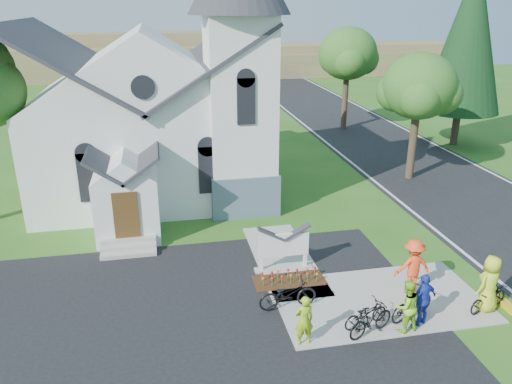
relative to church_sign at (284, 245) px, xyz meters
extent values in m
plane|color=#2B601B|center=(1.20, -3.20, -1.03)|extent=(120.00, 120.00, 0.00)
cube|color=black|center=(11.20, 11.80, -1.02)|extent=(8.00, 90.00, 0.02)
cube|color=#A5A095|center=(2.70, -2.70, -1.00)|extent=(7.00, 4.00, 0.05)
cube|color=white|center=(-4.80, 9.80, 1.47)|extent=(11.00, 9.00, 5.00)
cube|color=slate|center=(-0.50, 6.50, -0.03)|extent=(3.20, 3.20, 2.00)
cube|color=white|center=(-0.50, 6.50, 3.47)|extent=(3.00, 3.00, 9.00)
cube|color=white|center=(-5.80, 4.10, 0.37)|extent=(2.60, 2.40, 2.80)
cube|color=#4E3316|center=(-5.80, 2.87, 0.47)|extent=(1.00, 0.10, 2.00)
cube|color=#A5A095|center=(0.00, 0.00, -0.98)|extent=(2.20, 0.40, 0.10)
cube|color=white|center=(-0.85, 0.00, -0.48)|extent=(0.12, 0.12, 1.00)
cube|color=white|center=(0.85, 0.00, -0.48)|extent=(0.12, 0.12, 1.00)
cube|color=white|center=(0.00, 0.00, 0.02)|extent=(1.90, 0.14, 0.90)
cube|color=#351B0E|center=(0.00, -0.90, -0.99)|extent=(2.60, 1.10, 0.07)
cylinder|color=#33271B|center=(9.70, 8.80, 1.00)|extent=(0.44, 0.44, 4.05)
ellipsoid|color=#316121|center=(9.70, 8.80, 4.22)|extent=(4.00, 4.00, 3.60)
cylinder|color=#33271B|center=(10.20, 20.80, 1.22)|extent=(0.44, 0.44, 4.50)
ellipsoid|color=#316121|center=(10.20, 20.80, 4.79)|extent=(4.40, 4.40, 3.96)
cylinder|color=#33271B|center=(16.20, 14.80, 0.17)|extent=(0.50, 0.50, 2.40)
cone|color=black|center=(16.20, 14.80, 6.37)|extent=(5.20, 5.20, 10.00)
cube|color=brown|center=(7.20, 52.80, 0.97)|extent=(60.00, 8.00, 4.00)
cube|color=brown|center=(-8.80, 54.80, 1.77)|extent=(30.00, 6.00, 5.60)
cube|color=brown|center=(23.20, 50.80, 0.47)|extent=(25.00, 6.00, 3.00)
imported|color=#94BE16|center=(-0.50, -4.40, -0.18)|extent=(0.61, 0.42, 1.60)
imported|color=black|center=(-0.50, -2.54, -0.46)|extent=(2.00, 0.82, 1.03)
imported|color=#93DA29|center=(2.71, -4.40, -0.11)|extent=(0.95, 0.80, 1.73)
imported|color=black|center=(1.61, -4.40, -0.46)|extent=(1.78, 1.10, 1.04)
imported|color=#263CBE|center=(3.38, -4.20, -0.10)|extent=(1.11, 0.75, 1.75)
imported|color=black|center=(1.63, -3.96, -0.56)|extent=(1.69, 0.98, 0.84)
imported|color=#FF491C|center=(3.98, -2.38, 0.01)|extent=(1.27, 0.73, 1.97)
imported|color=black|center=(3.23, -3.88, -0.43)|extent=(1.89, 1.15, 1.10)
imported|color=#C7DB29|center=(5.85, -3.92, 0.00)|extent=(1.11, 0.91, 1.96)
imported|color=black|center=(5.90, -3.93, -0.54)|extent=(1.78, 1.10, 0.88)
camera|label=1|loc=(-4.26, -16.12, 8.53)|focal=35.00mm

